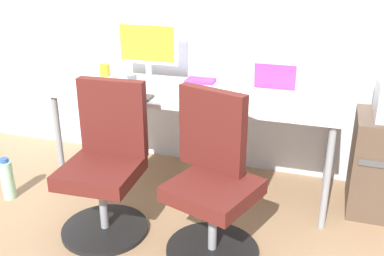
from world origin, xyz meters
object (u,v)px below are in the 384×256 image
at_px(office_chair_right, 213,183).
at_px(desktop_monitor, 148,47).
at_px(water_bottle_on_floor, 7,179).
at_px(coffee_mug, 105,70).
at_px(office_chair_left, 106,167).
at_px(open_laptop, 273,89).

bearing_deg(office_chair_right, desktop_monitor, 130.19).
relative_size(water_bottle_on_floor, coffee_mug, 3.37).
height_order(office_chair_left, office_chair_right, same).
relative_size(office_chair_left, office_chair_right, 1.00).
bearing_deg(office_chair_left, desktop_monitor, 95.22).
relative_size(office_chair_right, water_bottle_on_floor, 3.03).
distance_m(office_chair_left, water_bottle_on_floor, 0.90).
distance_m(water_bottle_on_floor, open_laptop, 1.95).
height_order(office_chair_right, water_bottle_on_floor, office_chair_right).
bearing_deg(coffee_mug, desktop_monitor, 2.31).
height_order(office_chair_left, water_bottle_on_floor, office_chair_left).
distance_m(office_chair_left, office_chair_right, 0.67).
xyz_separation_m(office_chair_right, water_bottle_on_floor, (-1.52, 0.10, -0.28)).
bearing_deg(water_bottle_on_floor, office_chair_right, -3.77).
bearing_deg(open_laptop, desktop_monitor, 170.13).
relative_size(open_laptop, coffee_mug, 3.37).
xyz_separation_m(office_chair_left, office_chair_right, (0.67, -0.00, 0.00)).
distance_m(water_bottle_on_floor, desktop_monitor, 1.38).
distance_m(office_chair_right, open_laptop, 0.84).
height_order(office_chair_right, open_laptop, open_laptop).
xyz_separation_m(office_chair_left, desktop_monitor, (-0.08, 0.89, 0.56)).
xyz_separation_m(office_chair_left, open_laptop, (0.88, 0.72, 0.36)).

